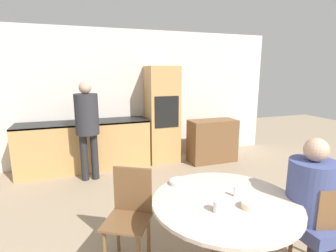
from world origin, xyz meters
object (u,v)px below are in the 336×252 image
(person_seated, at_px, (313,201))
(oven_unit, at_px, (162,115))
(bowl_near, at_px, (250,205))
(sideboard, at_px, (212,141))
(cup, at_px, (218,206))
(chair_far_left, at_px, (130,210))
(bowl_centre, at_px, (179,182))
(person_standing, at_px, (87,121))
(chair_near_right, at_px, (329,228))
(dining_table, at_px, (224,226))

(person_seated, bearing_deg, oven_unit, 93.76)
(oven_unit, bearing_deg, bowl_near, -96.32)
(sideboard, bearing_deg, person_seated, -103.31)
(cup, distance_m, bowl_near, 0.27)
(chair_far_left, relative_size, bowl_centre, 4.86)
(person_seated, distance_m, bowl_centre, 1.16)
(cup, height_order, bowl_near, cup)
(bowl_near, bearing_deg, chair_far_left, 139.70)
(chair_far_left, bearing_deg, person_seated, 2.87)
(sideboard, height_order, chair_far_left, chair_far_left)
(oven_unit, distance_m, person_seated, 3.42)
(sideboard, xyz_separation_m, person_standing, (-2.40, -0.14, 0.59))
(chair_near_right, relative_size, chair_far_left, 1.00)
(bowl_centre, bearing_deg, dining_table, -60.58)
(oven_unit, bearing_deg, chair_far_left, -114.22)
(sideboard, height_order, dining_table, sideboard)
(chair_near_right, height_order, cup, chair_near_right)
(chair_far_left, height_order, bowl_near, chair_far_left)
(chair_far_left, bearing_deg, bowl_near, -9.54)
(oven_unit, distance_m, sideboard, 1.14)
(dining_table, bearing_deg, person_standing, 110.11)
(chair_near_right, xyz_separation_m, chair_far_left, (-1.52, 0.84, 0.00))
(chair_near_right, relative_size, bowl_near, 6.38)
(chair_far_left, xyz_separation_m, person_standing, (-0.26, 2.12, 0.50))
(chair_far_left, xyz_separation_m, bowl_centre, (0.46, -0.10, 0.26))
(dining_table, xyz_separation_m, chair_far_left, (-0.70, 0.52, -0.00))
(oven_unit, height_order, person_standing, oven_unit)
(cup, height_order, bowl_centre, cup)
(person_seated, bearing_deg, bowl_centre, 145.59)
(chair_near_right, relative_size, bowl_centre, 4.86)
(bowl_centre, bearing_deg, person_standing, 108.17)
(oven_unit, relative_size, chair_near_right, 2.11)
(oven_unit, xyz_separation_m, bowl_centre, (-0.73, -2.75, -0.18))
(bowl_centre, bearing_deg, person_seated, -34.41)
(person_standing, xyz_separation_m, cup, (0.82, -2.78, -0.22))
(sideboard, distance_m, bowl_near, 3.25)
(cup, bearing_deg, person_seated, -5.92)
(sideboard, bearing_deg, bowl_centre, -125.27)
(cup, bearing_deg, person_standing, 106.46)
(chair_near_right, relative_size, person_standing, 0.55)
(chair_far_left, relative_size, bowl_near, 6.38)
(dining_table, distance_m, bowl_near, 0.34)
(chair_near_right, bearing_deg, dining_table, -5.84)
(chair_near_right, bearing_deg, oven_unit, -69.05)
(person_standing, xyz_separation_m, bowl_centre, (0.73, -2.22, -0.25))
(oven_unit, relative_size, cup, 21.05)
(cup, bearing_deg, oven_unit, 79.15)
(sideboard, bearing_deg, bowl_near, -113.85)
(chair_far_left, distance_m, cup, 0.91)
(sideboard, relative_size, person_standing, 0.58)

